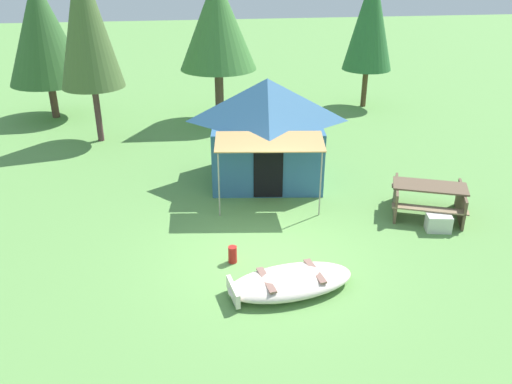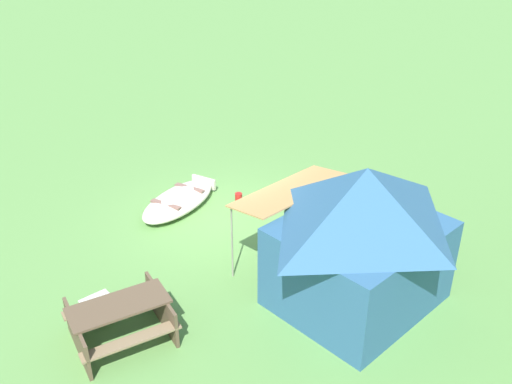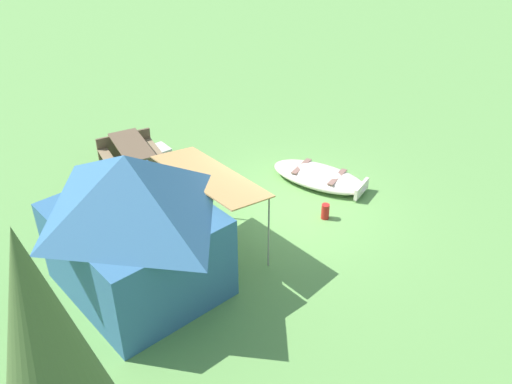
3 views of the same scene
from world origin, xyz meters
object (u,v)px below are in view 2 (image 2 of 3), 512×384
beached_rowboat (179,200)px  canvas_cabin_tent (361,235)px  picnic_table (120,318)px  cooler_box (97,307)px  fuel_can (239,200)px

beached_rowboat → canvas_cabin_tent: 5.50m
beached_rowboat → picnic_table: 4.79m
canvas_cabin_tent → cooler_box: 5.12m
canvas_cabin_tent → picnic_table: size_ratio=1.86×
fuel_can → picnic_table: bearing=16.9°
beached_rowboat → picnic_table: picnic_table is taller
canvas_cabin_tent → cooler_box: (3.48, -3.53, -1.29)m
canvas_cabin_tent → fuel_can: (-1.39, -4.18, -1.31)m
picnic_table → canvas_cabin_tent: bearing=143.2°
canvas_cabin_tent → fuel_can: size_ratio=10.87×
fuel_can → cooler_box: bearing=7.7°
canvas_cabin_tent → cooler_box: size_ratio=7.11×
beached_rowboat → picnic_table: bearing=33.7°
canvas_cabin_tent → fuel_can: 4.60m
beached_rowboat → cooler_box: size_ratio=4.69×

